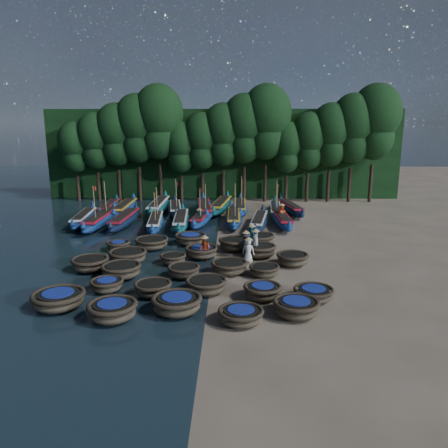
{
  "coord_description": "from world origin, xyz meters",
  "views": [
    {
      "loc": [
        1.19,
        -27.7,
        8.51
      ],
      "look_at": [
        0.54,
        3.27,
        1.3
      ],
      "focal_mm": 35.0,
      "sensor_mm": 36.0,
      "label": 1
    }
  ],
  "objects_px": {
    "coracle_3": "(241,315)",
    "coracle_14": "(264,270)",
    "long_boat_8": "(282,219)",
    "fisherman_0": "(248,250)",
    "coracle_15": "(128,256)",
    "coracle_11": "(121,270)",
    "coracle_9": "(314,293)",
    "coracle_6": "(153,288)",
    "fisherman_2": "(205,248)",
    "coracle_19": "(292,259)",
    "coracle_5": "(107,285)",
    "coracle_1": "(112,310)",
    "coracle_23": "(234,244)",
    "long_boat_3": "(155,222)",
    "long_boat_7": "(259,222)",
    "long_boat_4": "(181,221)",
    "long_boat_11": "(159,206)",
    "long_boat_12": "(176,209)",
    "coracle_2": "(177,304)",
    "long_boat_5": "(202,218)",
    "fisherman_3": "(246,245)",
    "fisherman_4": "(256,243)",
    "coracle_16": "(173,259)",
    "coracle_21": "(152,243)",
    "long_boat_2": "(125,220)",
    "long_boat_16": "(276,210)",
    "long_boat_6": "(234,218)",
    "fisherman_6": "(282,214)",
    "long_boat_1": "(101,220)",
    "coracle_17": "(201,252)",
    "fisherman_1": "(252,236)",
    "long_boat_14": "(221,206)",
    "long_boat_17": "(290,208)",
    "coracle_20": "(118,245)",
    "long_boat_10": "(125,208)",
    "coracle_18": "(260,250)",
    "long_boat_15": "(240,207)",
    "long_boat_9": "(109,207)",
    "coracle_13": "(229,267)",
    "coracle_7": "(206,285)",
    "coracle_10": "(90,263)",
    "fisherman_5": "(199,217)",
    "coracle_4": "(296,307)"
  },
  "relations": [
    {
      "from": "coracle_20",
      "to": "long_boat_2",
      "type": "distance_m",
      "value": 7.4
    },
    {
      "from": "coracle_6",
      "to": "fisherman_2",
      "type": "relative_size",
      "value": 1.32
    },
    {
      "from": "coracle_3",
      "to": "coracle_15",
      "type": "distance_m",
      "value": 10.63
    },
    {
      "from": "coracle_3",
      "to": "coracle_11",
      "type": "relative_size",
      "value": 0.92
    },
    {
      "from": "long_boat_6",
      "to": "fisherman_6",
      "type": "distance_m",
      "value": 4.11
    },
    {
      "from": "coracle_3",
      "to": "coracle_14",
      "type": "distance_m",
      "value": 6.15
    },
    {
      "from": "coracle_2",
      "to": "coracle_5",
      "type": "relative_size",
      "value": 1.6
    },
    {
      "from": "coracle_11",
      "to": "coracle_5",
      "type": "bearing_deg",
      "value": -96.16
    },
    {
      "from": "fisherman_3",
      "to": "long_boat_6",
      "type": "bearing_deg",
      "value": -49.03
    },
    {
      "from": "long_boat_4",
      "to": "fisherman_2",
      "type": "bearing_deg",
      "value": -78.15
    },
    {
      "from": "coracle_5",
      "to": "coracle_6",
      "type": "relative_size",
      "value": 0.74
    },
    {
      "from": "coracle_18",
      "to": "fisherman_3",
      "type": "xyz_separation_m",
      "value": [
        -0.93,
        -0.34,
        0.44
      ]
    },
    {
      "from": "coracle_11",
      "to": "coracle_9",
      "type": "bearing_deg",
      "value": -16.31
    },
    {
      "from": "coracle_1",
      "to": "coracle_16",
      "type": "bearing_deg",
      "value": 78.55
    },
    {
      "from": "coracle_9",
      "to": "fisherman_1",
      "type": "relative_size",
      "value": 1.16
    },
    {
      "from": "coracle_15",
      "to": "coracle_5",
      "type": "bearing_deg",
      "value": -89.86
    },
    {
      "from": "coracle_19",
      "to": "long_boat_1",
      "type": "relative_size",
      "value": 0.25
    },
    {
      "from": "long_boat_10",
      "to": "long_boat_1",
      "type": "bearing_deg",
      "value": -98.28
    },
    {
      "from": "coracle_17",
      "to": "fisherman_1",
      "type": "relative_size",
      "value": 1.11
    },
    {
      "from": "long_boat_4",
      "to": "coracle_19",
      "type": "bearing_deg",
      "value": -55.46
    },
    {
      "from": "coracle_9",
      "to": "fisherman_0",
      "type": "xyz_separation_m",
      "value": [
        -2.99,
        5.93,
        0.46
      ]
    },
    {
      "from": "coracle_15",
      "to": "long_boat_3",
      "type": "relative_size",
      "value": 0.31
    },
    {
      "from": "coracle_2",
      "to": "long_boat_5",
      "type": "bearing_deg",
      "value": 90.37
    },
    {
      "from": "coracle_23",
      "to": "long_boat_7",
      "type": "distance_m",
      "value": 7.06
    },
    {
      "from": "long_boat_11",
      "to": "long_boat_12",
      "type": "distance_m",
      "value": 1.96
    },
    {
      "from": "long_boat_8",
      "to": "fisherman_0",
      "type": "bearing_deg",
      "value": -109.88
    },
    {
      "from": "coracle_19",
      "to": "long_boat_9",
      "type": "relative_size",
      "value": 0.29
    },
    {
      "from": "coracle_16",
      "to": "coracle_21",
      "type": "distance_m",
      "value": 3.75
    },
    {
      "from": "coracle_21",
      "to": "long_boat_14",
      "type": "distance_m",
      "value": 13.97
    },
    {
      "from": "long_boat_5",
      "to": "long_boat_12",
      "type": "xyz_separation_m",
      "value": [
        -2.83,
        3.99,
        -0.01
      ]
    },
    {
      "from": "coracle_21",
      "to": "fisherman_2",
      "type": "relative_size",
      "value": 1.48
    },
    {
      "from": "coracle_1",
      "to": "coracle_10",
      "type": "bearing_deg",
      "value": 115.29
    },
    {
      "from": "coracle_13",
      "to": "fisherman_3",
      "type": "relative_size",
      "value": 1.18
    },
    {
      "from": "coracle_13",
      "to": "long_boat_1",
      "type": "height_order",
      "value": "long_boat_1"
    },
    {
      "from": "long_boat_15",
      "to": "long_boat_9",
      "type": "bearing_deg",
      "value": -179.54
    },
    {
      "from": "coracle_13",
      "to": "long_boat_8",
      "type": "relative_size",
      "value": 0.3
    },
    {
      "from": "coracle_20",
      "to": "fisherman_5",
      "type": "height_order",
      "value": "fisherman_5"
    },
    {
      "from": "long_boat_9",
      "to": "coracle_18",
      "type": "bearing_deg",
      "value": -48.7
    },
    {
      "from": "coracle_19",
      "to": "fisherman_0",
      "type": "height_order",
      "value": "fisherman_0"
    },
    {
      "from": "coracle_11",
      "to": "fisherman_3",
      "type": "bearing_deg",
      "value": 27.58
    },
    {
      "from": "coracle_4",
      "to": "coracle_2",
      "type": "bearing_deg",
      "value": 177.7
    },
    {
      "from": "long_boat_3",
      "to": "long_boat_7",
      "type": "xyz_separation_m",
      "value": [
        8.57,
        0.37,
        0.01
      ]
    },
    {
      "from": "long_boat_4",
      "to": "long_boat_17",
      "type": "xyz_separation_m",
      "value": [
        9.87,
        5.86,
        -0.02
      ]
    },
    {
      "from": "long_boat_5",
      "to": "long_boat_8",
      "type": "height_order",
      "value": "long_boat_5"
    },
    {
      "from": "long_boat_4",
      "to": "fisherman_4",
      "type": "relative_size",
      "value": 4.0
    },
    {
      "from": "long_boat_2",
      "to": "long_boat_16",
      "type": "xyz_separation_m",
      "value": [
        13.14,
        4.61,
        -0.04
      ]
    },
    {
      "from": "coracle_5",
      "to": "long_boat_8",
      "type": "bearing_deg",
      "value": 55.2
    },
    {
      "from": "coracle_7",
      "to": "coracle_10",
      "type": "relative_size",
      "value": 1.05
    },
    {
      "from": "coracle_15",
      "to": "long_boat_3",
      "type": "height_order",
      "value": "long_boat_3"
    },
    {
      "from": "coracle_1",
      "to": "coracle_23",
      "type": "bearing_deg",
      "value": 63.83
    }
  ]
}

